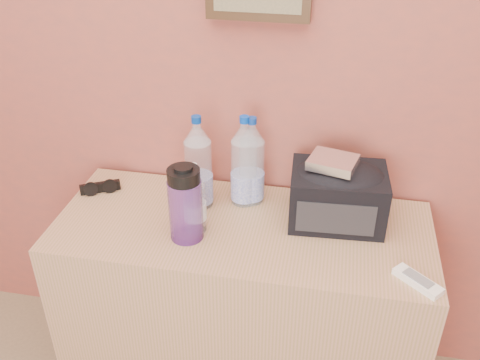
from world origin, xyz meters
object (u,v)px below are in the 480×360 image
(toiletry_bag, at_px, (338,193))
(pet_large_b, at_px, (252,165))
(pet_large_a, at_px, (198,167))
(ac_remote, at_px, (418,281))
(pet_small, at_px, (195,202))
(sunglasses, at_px, (100,187))
(dresser, at_px, (242,311))
(nalgene_bottle, at_px, (185,203))
(pet_large_c, at_px, (244,165))
(foil_packet, at_px, (333,162))

(toiletry_bag, bearing_deg, pet_large_b, 164.44)
(pet_large_a, relative_size, ac_remote, 2.29)
(pet_large_a, bearing_deg, pet_small, -80.49)
(pet_large_a, distance_m, pet_large_b, 0.17)
(pet_small, xyz_separation_m, sunglasses, (-0.37, 0.14, -0.08))
(dresser, relative_size, toiletry_bag, 4.08)
(nalgene_bottle, bearing_deg, pet_large_b, 56.66)
(pet_large_c, relative_size, nalgene_bottle, 1.26)
(pet_large_a, distance_m, ac_remote, 0.72)
(pet_large_c, height_order, nalgene_bottle, pet_large_c)
(sunglasses, height_order, foil_packet, foil_packet)
(pet_large_a, distance_m, pet_large_c, 0.14)
(sunglasses, distance_m, ac_remote, 1.04)
(pet_large_c, height_order, pet_small, pet_large_c)
(toiletry_bag, bearing_deg, nalgene_bottle, -161.60)
(pet_large_b, height_order, sunglasses, pet_large_b)
(pet_large_a, relative_size, sunglasses, 2.34)
(dresser, relative_size, foil_packet, 8.69)
(pet_small, bearing_deg, dresser, 19.05)
(dresser, height_order, pet_large_b, pet_large_b)
(ac_remote, bearing_deg, pet_large_c, -168.81)
(toiletry_bag, bearing_deg, pet_large_a, 175.84)
(dresser, xyz_separation_m, pet_large_c, (-0.02, 0.13, 0.49))
(dresser, xyz_separation_m, toiletry_bag, (0.28, 0.09, 0.45))
(dresser, xyz_separation_m, pet_large_a, (-0.16, 0.09, 0.49))
(sunglasses, bearing_deg, ac_remote, -42.96)
(pet_large_c, bearing_deg, pet_small, -122.35)
(ac_remote, bearing_deg, nalgene_bottle, -146.04)
(dresser, height_order, pet_large_c, pet_large_c)
(pet_small, height_order, toiletry_bag, pet_small)
(pet_small, bearing_deg, sunglasses, 158.88)
(pet_large_b, height_order, nalgene_bottle, pet_large_b)
(pet_small, distance_m, ac_remote, 0.65)
(pet_large_a, bearing_deg, sunglasses, 179.14)
(dresser, distance_m, pet_large_a, 0.53)
(dresser, relative_size, nalgene_bottle, 4.81)
(pet_large_c, xyz_separation_m, ac_remote, (0.52, -0.30, -0.12))
(nalgene_bottle, height_order, toiletry_bag, nalgene_bottle)
(toiletry_bag, relative_size, foil_packet, 2.13)
(pet_large_b, bearing_deg, nalgene_bottle, -123.34)
(ac_remote, xyz_separation_m, toiletry_bag, (-0.23, 0.25, 0.09))
(sunglasses, relative_size, ac_remote, 0.98)
(sunglasses, bearing_deg, nalgene_bottle, -55.45)
(pet_large_b, bearing_deg, pet_small, -125.37)
(pet_small, bearing_deg, foil_packet, 17.80)
(ac_remote, bearing_deg, sunglasses, -153.55)
(nalgene_bottle, xyz_separation_m, sunglasses, (-0.35, 0.18, -0.10))
(toiletry_bag, bearing_deg, foil_packet, -164.53)
(dresser, height_order, pet_large_a, pet_large_a)
(pet_large_c, relative_size, foil_packet, 2.28)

